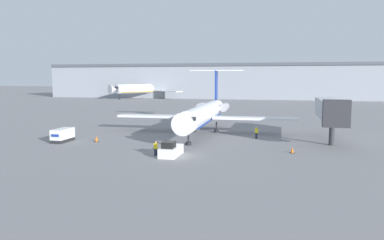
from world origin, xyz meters
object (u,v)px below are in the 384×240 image
Objects in this scene: airplane_main at (204,113)px; worker_near_tug at (156,148)px; luggage_cart at (63,135)px; worker_by_wing at (256,132)px; pushback_tug at (171,150)px; traffic_cone_left at (97,139)px; airplane_parked_far_left at (153,88)px; traffic_cone_right at (292,150)px; jet_bridge at (330,110)px.

worker_near_tug is (-1.78, -18.91, -2.33)m from airplane_main.
worker_by_wing is (25.99, 8.91, 0.00)m from luggage_cart.
traffic_cone_left is (-12.76, 6.66, -0.25)m from pushback_tug.
pushback_tug is at bearing -90.27° from airplane_main.
traffic_cone_left is 0.02× the size of airplane_parked_far_left.
traffic_cone_right is (4.80, -9.52, -0.59)m from worker_by_wing.
airplane_main is 1.94× the size of jet_bridge.
airplane_main reaches higher than pushback_tug.
worker_by_wing is at bearing -62.96° from airplane_parked_far_left.
airplane_parked_far_left is (-50.57, 99.05, 3.25)m from worker_by_wing.
worker_by_wing is at bearing -25.68° from airplane_main.
airplane_parked_far_left is at bearing 102.83° from luggage_cart.
luggage_cart reaches higher than worker_by_wing.
worker_by_wing is at bearing -179.23° from jet_bridge.
pushback_tug is 16.84m from worker_by_wing.
pushback_tug is 0.12× the size of airplane_parked_far_left.
worker_near_tug is at bearing -32.37° from traffic_cone_left.
airplane_parked_far_left is at bearing 117.04° from worker_by_wing.
airplane_main reaches higher than luggage_cart.
pushback_tug is 6.02× the size of traffic_cone_right.
airplane_parked_far_left reaches higher than luggage_cart.
airplane_parked_far_left reaches higher than worker_near_tug.
traffic_cone_right is (13.42, -13.66, -2.86)m from airplane_main.
worker_near_tug is 0.05× the size of airplane_parked_far_left.
airplane_main reaches higher than traffic_cone_left.
airplane_main is at bearing 89.73° from pushback_tug.
worker_near_tug is (-1.70, -0.35, 0.21)m from pushback_tug.
worker_by_wing is 22.83m from traffic_cone_left.
jet_bridge is at bearing 61.81° from traffic_cone_right.
traffic_cone_left is at bearing 176.15° from traffic_cone_right.
jet_bridge is (35.96, 9.04, 3.54)m from luggage_cart.
traffic_cone_right is at bearing -3.85° from traffic_cone_left.
worker_by_wing is at bearing 58.86° from pushback_tug.
traffic_cone_left is at bearing -165.93° from jet_bridge.
traffic_cone_right is 121.93m from airplane_parked_far_left.
airplane_parked_far_left is at bearing 113.84° from airplane_main.
pushback_tug reaches higher than worker_by_wing.
traffic_cone_right is 0.05× the size of jet_bridge.
traffic_cone_left is at bearing 147.63° from worker_near_tug.
pushback_tug is 23.98m from jet_bridge.
pushback_tug reaches higher than traffic_cone_left.
worker_near_tug is 1.98× the size of traffic_cone_left.
traffic_cone_right is at bearing -63.25° from worker_by_wing.
luggage_cart is at bearing 162.34° from pushback_tug.
pushback_tug reaches higher than traffic_cone_right.
luggage_cart reaches higher than traffic_cone_right.
worker_by_wing is (10.41, 14.76, 0.06)m from worker_near_tug.
pushback_tug is at bearing 11.70° from worker_near_tug.
airplane_main is at bearing 154.32° from worker_by_wing.
traffic_cone_right is at bearing -45.52° from airplane_main.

